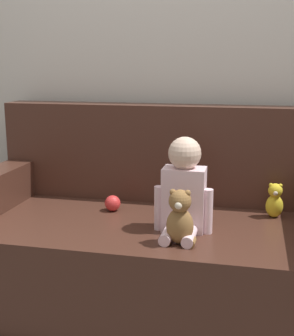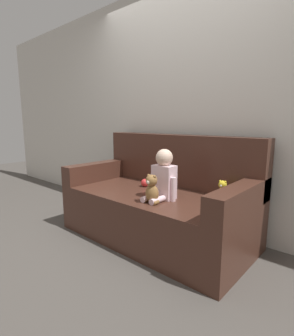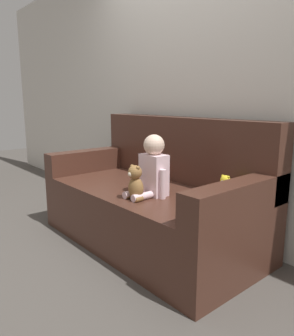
% 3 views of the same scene
% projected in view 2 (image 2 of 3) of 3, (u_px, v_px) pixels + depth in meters
% --- Properties ---
extents(ground_plane, '(12.00, 12.00, 0.00)m').
position_uv_depth(ground_plane, '(155.00, 237.00, 2.61)').
color(ground_plane, '#4C4742').
extents(wall_back, '(8.00, 0.05, 2.60)m').
position_uv_depth(wall_back, '(188.00, 106.00, 2.78)').
color(wall_back, silver).
rests_on(wall_back, ground_plane).
extents(couch, '(1.83, 0.91, 1.00)m').
position_uv_depth(couch, '(159.00, 203.00, 2.60)').
color(couch, '#47281E').
rests_on(couch, ground_plane).
extents(person_baby, '(0.27, 0.31, 0.44)m').
position_uv_depth(person_baby, '(163.00, 177.00, 2.28)').
color(person_baby, silver).
rests_on(person_baby, couch).
extents(teddy_bear_brown, '(0.14, 0.11, 0.24)m').
position_uv_depth(teddy_bear_brown, '(152.00, 190.00, 2.17)').
color(teddy_bear_brown, olive).
rests_on(teddy_bear_brown, couch).
extents(plush_toy_side, '(0.09, 0.08, 0.18)m').
position_uv_depth(plush_toy_side, '(222.00, 191.00, 2.24)').
color(plush_toy_side, yellow).
rests_on(plush_toy_side, couch).
extents(toy_ball, '(0.08, 0.08, 0.08)m').
position_uv_depth(toy_ball, '(145.00, 183.00, 2.73)').
color(toy_ball, red).
rests_on(toy_ball, couch).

